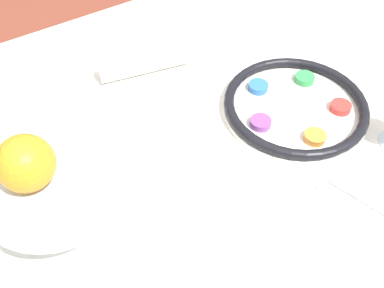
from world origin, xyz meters
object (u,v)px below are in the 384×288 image
at_px(orange_fruit, 26,163).
at_px(napkin_roll, 143,63).
at_px(seder_plate, 295,106).
at_px(fruit_stand, 55,184).

bearing_deg(orange_fruit, napkin_roll, -140.37).
height_order(seder_plate, fruit_stand, fruit_stand).
relative_size(fruit_stand, napkin_roll, 1.15).
bearing_deg(napkin_roll, seder_plate, 124.90).
height_order(orange_fruit, napkin_roll, orange_fruit).
height_order(seder_plate, orange_fruit, orange_fruit).
relative_size(seder_plate, fruit_stand, 1.25).
xyz_separation_m(seder_plate, fruit_stand, (0.48, -0.02, 0.07)).
distance_m(seder_plate, fruit_stand, 0.48).
height_order(fruit_stand, napkin_roll, fruit_stand).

